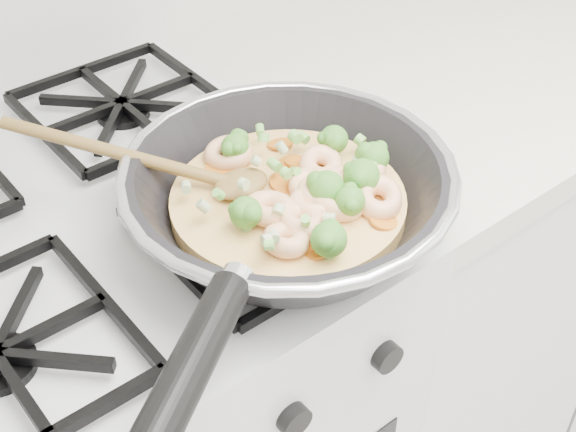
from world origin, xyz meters
TOP-DOWN VIEW (x-y plane):
  - counter_right at (0.80, 1.70)m, footprint 1.00×0.60m
  - skillet at (0.17, 1.52)m, footprint 0.47×0.44m

SIDE VIEW (x-z plane):
  - counter_right at x=0.80m, z-range 0.00..0.90m
  - skillet at x=0.17m, z-range 0.91..1.01m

